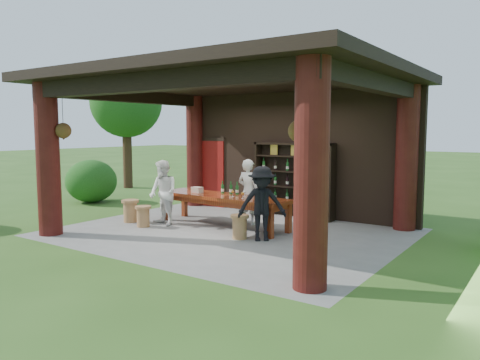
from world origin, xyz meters
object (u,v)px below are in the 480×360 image
Objects in this scene: stool_far_left at (130,210)px; guest_woman at (163,193)px; stool_near_right at (240,226)px; napkin_basket at (197,190)px; guest_man at (262,204)px; tasting_table at (222,200)px; host at (248,192)px; stool_near_left at (143,216)px; wine_shelf at (293,180)px.

stool_far_left is 1.09m from guest_woman.
stool_near_right is 1.97× the size of napkin_basket.
napkin_basket is (-2.33, 0.72, 0.04)m from guest_man.
host reaches higher than tasting_table.
host is 1.74m from guest_man.
host reaches higher than stool_near_left.
wine_shelf is 3.99× the size of stool_far_left.
stool_far_left reaches higher than stool_near_left.
tasting_table is at bearing 22.35° from stool_far_left.
host reaches higher than stool_near_right.
wine_shelf is at bearing 53.00° from stool_near_left.
host reaches higher than napkin_basket.
wine_shelf is 8.59× the size of napkin_basket.
host is at bearing 116.79° from stool_near_right.
stool_near_right is (1.09, -0.85, -0.36)m from tasting_table.
stool_near_right is at bearing -24.59° from napkin_basket.
stool_near_left is 0.73m from stool_far_left.
napkin_basket is (-0.78, -0.00, 0.18)m from tasting_table.
stool_far_left is at bearing 161.76° from stool_near_left.
stool_near_right is at bearing 6.11° from stool_near_left.
stool_near_left is at bearing 148.86° from guest_man.
wine_shelf reaches higher than stool_near_right.
guest_man reaches higher than stool_far_left.
stool_far_left is (-2.20, -0.90, -0.34)m from tasting_table.
host is (2.57, 1.47, 0.50)m from stool_far_left.
host reaches higher than stool_far_left.
host is at bearing 41.98° from stool_near_left.
guest_man reaches higher than tasting_table.
wine_shelf is 3.43m from guest_woman.
tasting_table is 1.43m from stool_near_right.
wine_shelf is 4.26m from stool_far_left.
guest_woman is (-1.62, -1.27, -0.01)m from host.
guest_man is (1.18, -1.28, -0.02)m from host.
wine_shelf reaches higher than napkin_basket.
wine_shelf is 1.42× the size of guest_woman.
napkin_basket reaches higher than stool_near_left.
stool_far_left is at bearing -147.60° from napkin_basket.
stool_far_left is 3.79m from guest_man.
stool_near_right is (2.60, 0.28, 0.01)m from stool_near_left.
guest_man is (3.75, 0.18, 0.48)m from stool_far_left.
host is 1.28m from napkin_basket.
guest_woman is (0.26, 0.42, 0.52)m from stool_near_left.
stool_far_left is 0.36× the size of guest_man.
wine_shelf is 2.58m from napkin_basket.
napkin_basket reaches higher than stool_far_left.
stool_far_left is 2.15× the size of napkin_basket.
stool_near_right is (0.24, -2.85, -0.72)m from wine_shelf.
guest_man is at bearing 15.97° from stool_near_right.
tasting_table is 7.17× the size of stool_near_left.
napkin_basket reaches higher than stool_near_right.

